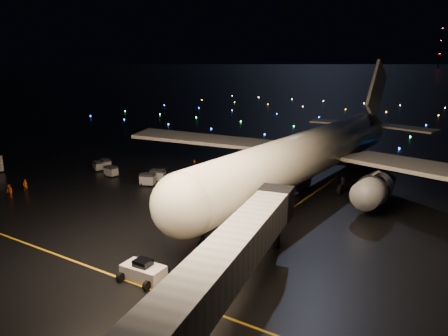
{
  "coord_description": "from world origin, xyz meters",
  "views": [
    {
      "loc": [
        33.38,
        -34.82,
        19.33
      ],
      "look_at": [
        3.59,
        12.0,
        5.0
      ],
      "focal_mm": 35.0,
      "sensor_mm": 36.0,
      "label": 1
    }
  ],
  "objects": [
    {
      "name": "crew_a",
      "position": [
        -24.35,
        1.4,
        0.85
      ],
      "size": [
        0.71,
        0.74,
        1.71
      ],
      "primitive_type": "imported",
      "rotation": [
        0.0,
        0.0,
        0.87
      ],
      "color": "#FF590E",
      "rests_on": "ground"
    },
    {
      "name": "belt_loader",
      "position": [
        4.23,
        2.33,
        1.42
      ],
      "size": [
        5.93,
        1.83,
        2.85
      ],
      "primitive_type": null,
      "rotation": [
        0.0,
        0.0,
        0.04
      ],
      "color": "silver",
      "rests_on": "ground"
    },
    {
      "name": "baggage_cart_0",
      "position": [
        -11.16,
        15.69,
        0.93
      ],
      "size": [
        2.6,
        2.26,
        1.85
      ],
      "primitive_type": "cube",
      "rotation": [
        0.0,
        0.0,
        0.4
      ],
      "color": "gray",
      "rests_on": "ground"
    },
    {
      "name": "baggage_cart_3",
      "position": [
        -24.17,
        16.78,
        0.85
      ],
      "size": [
        2.38,
        2.07,
        1.7
      ],
      "primitive_type": "cube",
      "rotation": [
        0.0,
        0.0,
        -0.4
      ],
      "color": "gray",
      "rests_on": "ground"
    },
    {
      "name": "safety_cone_1",
      "position": [
        1.0,
        24.3,
        0.22
      ],
      "size": [
        0.42,
        0.42,
        0.45
      ],
      "primitive_type": "cone",
      "rotation": [
        0.0,
        0.0,
        -0.06
      ],
      "color": "#FE6908",
      "rests_on": "ground"
    },
    {
      "name": "baggage_cart_2",
      "position": [
        -19.62,
        13.77,
        0.85
      ],
      "size": [
        2.06,
        1.49,
        1.69
      ],
      "primitive_type": "cube",
      "rotation": [
        0.0,
        0.0,
        -0.05
      ],
      "color": "gray",
      "rests_on": "ground"
    },
    {
      "name": "safety_cone_2",
      "position": [
        -2.98,
        21.07,
        0.24
      ],
      "size": [
        0.53,
        0.53,
        0.48
      ],
      "primitive_type": "cone",
      "rotation": [
        0.0,
        0.0,
        -0.31
      ],
      "color": "#FE6908",
      "rests_on": "ground"
    },
    {
      "name": "lane_centre",
      "position": [
        12.0,
        15.0,
        0.01
      ],
      "size": [
        0.25,
        80.0,
        0.02
      ],
      "primitive_type": "cube",
      "color": "orange",
      "rests_on": "ground"
    },
    {
      "name": "baggage_cart_1",
      "position": [
        -11.0,
        13.13,
        0.92
      ],
      "size": [
        2.57,
        2.22,
        1.83
      ],
      "primitive_type": "cube",
      "rotation": [
        0.0,
        0.0,
        0.39
      ],
      "color": "gray",
      "rests_on": "ground"
    },
    {
      "name": "crew_b",
      "position": [
        -22.99,
        -1.94,
        0.98
      ],
      "size": [
        1.01,
        0.82,
        1.96
      ],
      "primitive_type": "imported",
      "rotation": [
        0.0,
        0.0,
        -0.09
      ],
      "color": "#FF590E",
      "rests_on": "ground"
    },
    {
      "name": "airliner",
      "position": [
        10.98,
        27.12,
        9.29
      ],
      "size": [
        68.81,
        65.71,
        18.57
      ],
      "primitive_type": null,
      "rotation": [
        0.0,
        0.0,
        -0.05
      ],
      "color": "beige",
      "rests_on": "ground"
    },
    {
      "name": "ground",
      "position": [
        0.0,
        300.0,
        0.0
      ],
      "size": [
        2000.0,
        2000.0,
        0.0
      ],
      "primitive_type": "plane",
      "color": "black",
      "rests_on": "ground"
    },
    {
      "name": "crew_c",
      "position": [
        -6.85,
        10.66,
        0.89
      ],
      "size": [
        0.62,
        1.1,
        1.78
      ],
      "primitive_type": "imported",
      "rotation": [
        0.0,
        0.0,
        -1.39
      ],
      "color": "#FF590E",
      "rests_on": "ground"
    },
    {
      "name": "safety_cone_3",
      "position": [
        -13.82,
        29.08,
        0.26
      ],
      "size": [
        0.59,
        0.59,
        0.53
      ],
      "primitive_type": "cone",
      "rotation": [
        0.0,
        0.0,
        -0.33
      ],
      "color": "#FE6908",
      "rests_on": "ground"
    },
    {
      "name": "radio_mast",
      "position": [
        -60.0,
        740.0,
        32.0
      ],
      "size": [
        1.8,
        1.8,
        64.0
      ],
      "primitive_type": "cylinder",
      "color": "black",
      "rests_on": "ground"
    },
    {
      "name": "safety_cone_0",
      "position": [
        -1.18,
        17.34,
        0.27
      ],
      "size": [
        0.57,
        0.57,
        0.54
      ],
      "primitive_type": "cone",
      "rotation": [
        0.0,
        0.0,
        -0.21
      ],
      "color": "#FE6908",
      "rests_on": "ground"
    },
    {
      "name": "pushback_tug",
      "position": [
        8.41,
        -8.93,
        0.92
      ],
      "size": [
        3.97,
        2.22,
        1.85
      ],
      "primitive_type": "cube",
      "rotation": [
        0.0,
        0.0,
        0.05
      ],
      "color": "silver",
      "rests_on": "ground"
    },
    {
      "name": "baggage_cart_4",
      "position": [
        -24.4,
        15.27,
        0.79
      ],
      "size": [
        2.23,
        1.95,
        1.58
      ],
      "primitive_type": "cube",
      "rotation": [
        0.0,
        0.0,
        -0.42
      ],
      "color": "gray",
      "rests_on": "ground"
    },
    {
      "name": "taxiway_lights",
      "position": [
        0.0,
        106.0,
        0.18
      ],
      "size": [
        164.0,
        92.0,
        0.36
      ],
      "primitive_type": null,
      "color": "black",
      "rests_on": "ground"
    },
    {
      "name": "lane_cross",
      "position": [
        -5.0,
        -10.0,
        0.01
      ],
      "size": [
        60.0,
        0.25,
        0.02
      ],
      "primitive_type": "cube",
      "color": "orange",
      "rests_on": "ground"
    }
  ]
}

